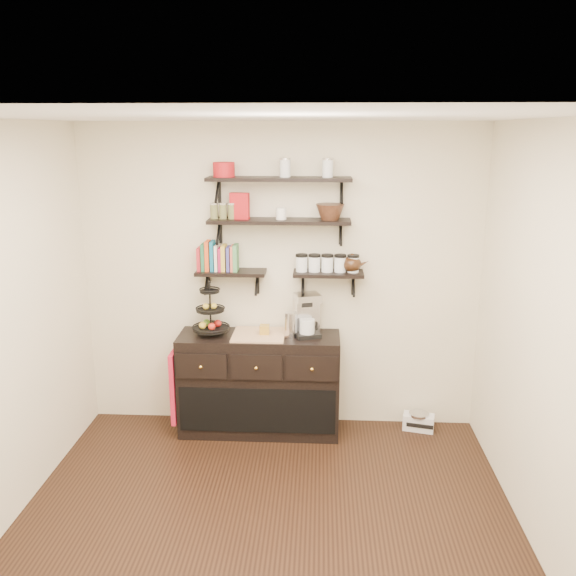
{
  "coord_description": "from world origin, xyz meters",
  "views": [
    {
      "loc": [
        0.35,
        -3.47,
        2.63
      ],
      "look_at": [
        0.1,
        1.15,
        1.43
      ],
      "focal_mm": 38.0,
      "sensor_mm": 36.0,
      "label": 1
    }
  ],
  "objects": [
    {
      "name": "sideboard",
      "position": [
        -0.17,
        1.51,
        0.45
      ],
      "size": [
        1.4,
        0.5,
        0.92
      ],
      "color": "black",
      "rests_on": "floor"
    },
    {
      "name": "ramekins",
      "position": [
        0.02,
        1.61,
        1.95
      ],
      "size": [
        0.09,
        0.09,
        0.1
      ],
      "primitive_type": "cylinder",
      "color": "white",
      "rests_on": "shelf_mid"
    },
    {
      "name": "thermal_carafe",
      "position": [
        0.11,
        1.49,
        1.01
      ],
      "size": [
        0.11,
        0.11,
        0.22
      ],
      "primitive_type": "cylinder",
      "color": "silver",
      "rests_on": "sideboard"
    },
    {
      "name": "fruit_stand",
      "position": [
        -0.59,
        1.52,
        1.06
      ],
      "size": [
        0.32,
        0.32,
        0.47
      ],
      "rotation": [
        0.0,
        0.0,
        0.28
      ],
      "color": "black",
      "rests_on": "sideboard"
    },
    {
      "name": "radio",
      "position": [
        1.26,
        1.6,
        0.08
      ],
      "size": [
        0.29,
        0.22,
        0.16
      ],
      "rotation": [
        0.0,
        0.0,
        -0.23
      ],
      "color": "silver",
      "rests_on": "floor"
    },
    {
      "name": "teapot",
      "position": [
        0.62,
        1.63,
        1.53
      ],
      "size": [
        0.24,
        0.2,
        0.16
      ],
      "primitive_type": null,
      "rotation": [
        0.0,
        0.0,
        -0.17
      ],
      "color": "black",
      "rests_on": "shelf_low_right"
    },
    {
      "name": "shelf_low_left",
      "position": [
        -0.42,
        1.63,
        1.43
      ],
      "size": [
        0.6,
        0.25,
        0.23
      ],
      "color": "black",
      "rests_on": "back_wall"
    },
    {
      "name": "shelf_low_right",
      "position": [
        0.42,
        1.63,
        1.43
      ],
      "size": [
        0.6,
        0.25,
        0.23
      ],
      "color": "black",
      "rests_on": "back_wall"
    },
    {
      "name": "glass_canisters",
      "position": [
        0.41,
        1.63,
        1.51
      ],
      "size": [
        0.54,
        0.1,
        0.13
      ],
      "color": "silver",
      "rests_on": "shelf_low_right"
    },
    {
      "name": "cookbooks",
      "position": [
        -0.51,
        1.63,
        1.56
      ],
      "size": [
        0.36,
        0.15,
        0.26
      ],
      "color": "#A31F27",
      "rests_on": "shelf_low_left"
    },
    {
      "name": "apron",
      "position": [
        -0.9,
        1.41,
        0.46
      ],
      "size": [
        0.04,
        0.28,
        0.64
      ],
      "primitive_type": "cube",
      "color": "#B4132D",
      "rests_on": "sideboard"
    },
    {
      "name": "red_pot",
      "position": [
        -0.46,
        1.61,
        2.31
      ],
      "size": [
        0.18,
        0.18,
        0.12
      ],
      "primitive_type": "cylinder",
      "color": "#A41217",
      "rests_on": "shelf_top"
    },
    {
      "name": "coffee_maker",
      "position": [
        0.24,
        1.54,
        1.08
      ],
      "size": [
        0.25,
        0.25,
        0.38
      ],
      "rotation": [
        0.0,
        0.0,
        0.31
      ],
      "color": "black",
      "rests_on": "sideboard"
    },
    {
      "name": "walnut_bowl",
      "position": [
        0.43,
        1.61,
        1.96
      ],
      "size": [
        0.24,
        0.24,
        0.13
      ],
      "primitive_type": null,
      "color": "black",
      "rests_on": "shelf_mid"
    },
    {
      "name": "back_wall",
      "position": [
        0.0,
        1.75,
        1.35
      ],
      "size": [
        3.5,
        0.02,
        2.7
      ],
      "primitive_type": "cube",
      "color": "beige",
      "rests_on": "ground"
    },
    {
      "name": "floor",
      "position": [
        0.0,
        0.0,
        0.0
      ],
      "size": [
        3.5,
        3.5,
        0.0
      ],
      "primitive_type": "plane",
      "color": "black",
      "rests_on": "ground"
    },
    {
      "name": "candle",
      "position": [
        -0.12,
        1.51,
        0.96
      ],
      "size": [
        0.08,
        0.08,
        0.08
      ],
      "primitive_type": "cube",
      "color": "#A27A25",
      "rests_on": "sideboard"
    },
    {
      "name": "shelf_mid",
      "position": [
        0.0,
        1.62,
        1.88
      ],
      "size": [
        1.2,
        0.27,
        0.23
      ],
      "color": "black",
      "rests_on": "back_wall"
    },
    {
      "name": "ceiling",
      "position": [
        0.0,
        0.0,
        2.7
      ],
      "size": [
        3.5,
        3.5,
        0.02
      ],
      "primitive_type": "cube",
      "color": "white",
      "rests_on": "back_wall"
    },
    {
      "name": "right_wall",
      "position": [
        1.75,
        0.0,
        1.35
      ],
      "size": [
        0.02,
        3.5,
        2.7
      ],
      "primitive_type": "cube",
      "color": "beige",
      "rests_on": "ground"
    },
    {
      "name": "shelf_top",
      "position": [
        0.0,
        1.62,
        2.23
      ],
      "size": [
        1.2,
        0.27,
        0.23
      ],
      "color": "black",
      "rests_on": "back_wall"
    },
    {
      "name": "recipe_box",
      "position": [
        -0.33,
        1.61,
        2.01
      ],
      "size": [
        0.17,
        0.08,
        0.22
      ],
      "primitive_type": "cube",
      "rotation": [
        0.0,
        0.0,
        -0.14
      ],
      "color": "#A41217",
      "rests_on": "shelf_mid"
    }
  ]
}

